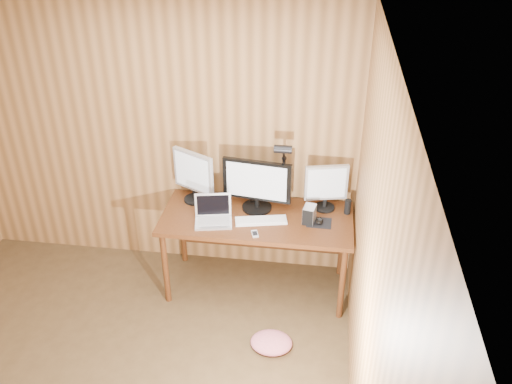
% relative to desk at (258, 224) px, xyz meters
% --- Properties ---
extents(room_shell, '(4.00, 4.00, 4.00)m').
position_rel_desk_xyz_m(room_shell, '(-0.93, -1.70, 0.62)').
color(room_shell, '#48331B').
rests_on(room_shell, ground).
extents(desk, '(1.60, 0.70, 0.75)m').
position_rel_desk_xyz_m(desk, '(0.00, 0.00, 0.00)').
color(desk, '#48230F').
rests_on(desk, floor).
extents(monitor_center, '(0.58, 0.25, 0.46)m').
position_rel_desk_xyz_m(monitor_center, '(-0.02, 0.06, 0.36)').
color(monitor_center, black).
rests_on(monitor_center, desk).
extents(monitor_left, '(0.38, 0.23, 0.47)m').
position_rel_desk_xyz_m(monitor_left, '(-0.57, 0.12, 0.37)').
color(monitor_left, black).
rests_on(monitor_left, desk).
extents(monitor_right, '(0.36, 0.17, 0.41)m').
position_rel_desk_xyz_m(monitor_right, '(0.56, 0.14, 0.34)').
color(monitor_right, black).
rests_on(monitor_right, desk).
extents(laptop, '(0.34, 0.29, 0.22)m').
position_rel_desk_xyz_m(laptop, '(-0.35, -0.17, 0.18)').
color(laptop, silver).
rests_on(laptop, desk).
extents(keyboard, '(0.44, 0.22, 0.02)m').
position_rel_desk_xyz_m(keyboard, '(0.04, -0.14, 0.13)').
color(keyboard, white).
rests_on(keyboard, desk).
extents(mousepad, '(0.21, 0.17, 0.00)m').
position_rel_desk_xyz_m(mousepad, '(0.52, -0.09, 0.12)').
color(mousepad, black).
rests_on(mousepad, desk).
extents(mouse, '(0.08, 0.11, 0.04)m').
position_rel_desk_xyz_m(mouse, '(0.52, -0.09, 0.14)').
color(mouse, black).
rests_on(mouse, mousepad).
extents(hard_drive, '(0.11, 0.15, 0.15)m').
position_rel_desk_xyz_m(hard_drive, '(0.44, -0.09, 0.19)').
color(hard_drive, silver).
rests_on(hard_drive, desk).
extents(phone, '(0.07, 0.11, 0.01)m').
position_rel_desk_xyz_m(phone, '(0.02, -0.33, 0.13)').
color(phone, silver).
rests_on(phone, desk).
extents(speaker, '(0.05, 0.05, 0.13)m').
position_rel_desk_xyz_m(speaker, '(0.75, 0.09, 0.19)').
color(speaker, black).
rests_on(speaker, desk).
extents(desk_lamp, '(0.15, 0.21, 0.63)m').
position_rel_desk_xyz_m(desk_lamp, '(0.19, 0.16, 0.51)').
color(desk_lamp, black).
rests_on(desk_lamp, desk).
extents(fabric_pile, '(0.36, 0.31, 0.11)m').
position_rel_desk_xyz_m(fabric_pile, '(0.21, -0.79, -0.58)').
color(fabric_pile, '#C45F6C').
rests_on(fabric_pile, floor).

